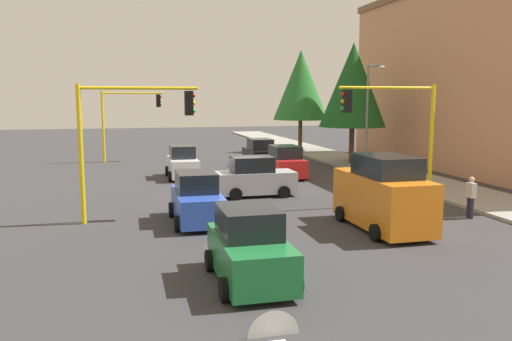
{
  "coord_description": "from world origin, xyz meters",
  "views": [
    {
      "loc": [
        26.62,
        -5.77,
        4.83
      ],
      "look_at": [
        1.5,
        0.5,
        1.2
      ],
      "focal_mm": 36.36,
      "sensor_mm": 36.0,
      "label": 1
    }
  ],
  "objects": [
    {
      "name": "traffic_signal_far_right",
      "position": [
        -14.0,
        -5.65,
        3.8
      ],
      "size": [
        0.36,
        4.59,
        5.35
      ],
      "color": "yellow",
      "rests_on": "ground"
    },
    {
      "name": "delivery_van_orange",
      "position": [
        9.56,
        3.3,
        1.28
      ],
      "size": [
        4.8,
        2.22,
        2.77
      ],
      "color": "orange",
      "rests_on": "ground"
    },
    {
      "name": "car_blue",
      "position": [
        6.82,
        -3.21,
        0.9
      ],
      "size": [
        3.97,
        1.99,
        1.98
      ],
      "color": "blue",
      "rests_on": "ground"
    },
    {
      "name": "ground_plane",
      "position": [
        0.0,
        0.0,
        0.0
      ],
      "size": [
        120.0,
        120.0,
        0.0
      ],
      "primitive_type": "plane",
      "color": "#353538"
    },
    {
      "name": "tree_roadside_far",
      "position": [
        -18.0,
        9.5,
        5.98
      ],
      "size": [
        4.96,
        4.96,
        9.09
      ],
      "color": "brown",
      "rests_on": "ground"
    },
    {
      "name": "car_white",
      "position": [
        -4.76,
        -2.55,
        0.9
      ],
      "size": [
        3.83,
        1.93,
        1.98
      ],
      "color": "white",
      "rests_on": "ground"
    },
    {
      "name": "pedestrian_crossing",
      "position": [
        8.81,
        7.61,
        0.91
      ],
      "size": [
        0.4,
        0.24,
        1.7
      ],
      "color": "#262638",
      "rests_on": "ground"
    },
    {
      "name": "lane_arrow_near",
      "position": [
        11.51,
        -3.0,
        0.01
      ],
      "size": [
        2.4,
        1.1,
        1.1
      ],
      "color": "silver",
      "rests_on": "ground"
    },
    {
      "name": "car_black",
      "position": [
        -8.91,
        3.36,
        0.9
      ],
      "size": [
        3.75,
        2.05,
        1.98
      ],
      "color": "black",
      "rests_on": "ground"
    },
    {
      "name": "sidewalk_kerb",
      "position": [
        -5.0,
        10.5,
        0.07
      ],
      "size": [
        80.0,
        4.0,
        0.15
      ],
      "primitive_type": "cube",
      "color": "gray",
      "rests_on": "ground"
    },
    {
      "name": "car_silver",
      "position": [
        2.0,
        0.31,
        0.9
      ],
      "size": [
        1.98,
        3.87,
        1.98
      ],
      "color": "#B2B5BA",
      "rests_on": "ground"
    },
    {
      "name": "car_green",
      "position": [
        13.76,
        -2.73,
        0.9
      ],
      "size": [
        3.72,
        2.01,
        1.98
      ],
      "color": "#1E7238",
      "rests_on": "ground"
    },
    {
      "name": "street_lamp_curbside",
      "position": [
        -3.61,
        9.2,
        4.35
      ],
      "size": [
        2.15,
        0.28,
        7.0
      ],
      "color": "slate",
      "rests_on": "ground"
    },
    {
      "name": "traffic_signal_near_right",
      "position": [
        6.0,
        -5.65,
        3.81
      ],
      "size": [
        0.36,
        4.59,
        5.36
      ],
      "color": "yellow",
      "rests_on": "ground"
    },
    {
      "name": "traffic_signal_near_left",
      "position": [
        6.0,
        5.66,
        3.85
      ],
      "size": [
        0.36,
        4.59,
        5.42
      ],
      "color": "yellow",
      "rests_on": "ground"
    },
    {
      "name": "car_red",
      "position": [
        -3.39,
        3.49,
        0.9
      ],
      "size": [
        3.88,
        2.11,
        1.98
      ],
      "color": "red",
      "rests_on": "ground"
    },
    {
      "name": "apartment_block",
      "position": [
        -3.39,
        18.5,
        6.27
      ],
      "size": [
        25.04,
        9.3,
        12.52
      ],
      "color": "tan",
      "rests_on": "ground"
    },
    {
      "name": "tree_roadside_mid",
      "position": [
        -8.0,
        10.0,
        5.75
      ],
      "size": [
        4.77,
        4.77,
        8.74
      ],
      "color": "brown",
      "rests_on": "ground"
    }
  ]
}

